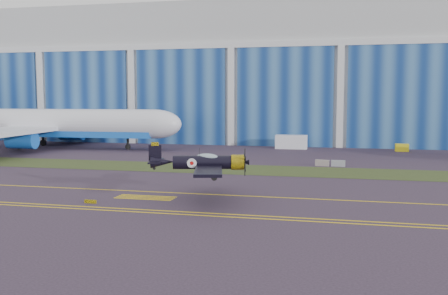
% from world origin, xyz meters
% --- Properties ---
extents(ground, '(260.00, 260.00, 0.00)m').
position_xyz_m(ground, '(0.00, 0.00, 0.00)').
color(ground, '#382B3B').
rests_on(ground, ground).
extents(grass_median, '(260.00, 10.00, 0.02)m').
position_xyz_m(grass_median, '(0.00, 14.00, 0.02)').
color(grass_median, '#475128').
rests_on(grass_median, ground).
extents(hangar, '(220.00, 45.70, 30.00)m').
position_xyz_m(hangar, '(0.00, 71.79, 14.96)').
color(hangar, silver).
rests_on(hangar, ground).
extents(taxiway_centreline, '(200.00, 0.20, 0.02)m').
position_xyz_m(taxiway_centreline, '(0.00, -5.00, 0.01)').
color(taxiway_centreline, yellow).
rests_on(taxiway_centreline, ground).
extents(edge_line_near, '(80.00, 0.20, 0.02)m').
position_xyz_m(edge_line_near, '(0.00, -14.50, 0.01)').
color(edge_line_near, yellow).
rests_on(edge_line_near, ground).
extents(edge_line_far, '(80.00, 0.20, 0.02)m').
position_xyz_m(edge_line_far, '(0.00, -13.50, 0.01)').
color(edge_line_far, yellow).
rests_on(edge_line_far, ground).
extents(hold_short_ladder, '(6.00, 2.40, 0.02)m').
position_xyz_m(hold_short_ladder, '(-18.00, -8.10, 0.01)').
color(hold_short_ladder, yellow).
rests_on(hold_short_ladder, ground).
extents(guard_board_left, '(1.20, 0.15, 0.35)m').
position_xyz_m(guard_board_left, '(-22.00, -12.00, 0.17)').
color(guard_board_left, yellow).
rests_on(guard_board_left, ground).
extents(warbird, '(13.80, 15.45, 3.92)m').
position_xyz_m(warbird, '(-12.13, -7.73, 3.69)').
color(warbird, black).
rests_on(warbird, ground).
extents(jetliner, '(64.89, 55.85, 21.81)m').
position_xyz_m(jetliner, '(-56.63, 35.38, 10.90)').
color(jetliner, silver).
rests_on(jetliner, ground).
extents(shipping_container, '(6.17, 2.63, 2.64)m').
position_xyz_m(shipping_container, '(-9.07, 44.89, 1.32)').
color(shipping_container, white).
rests_on(shipping_container, ground).
extents(tug, '(2.40, 1.51, 1.39)m').
position_xyz_m(tug, '(11.36, 44.58, 0.70)').
color(tug, yellow).
rests_on(tug, ground).
extents(barrier_a, '(2.06, 0.84, 0.90)m').
position_xyz_m(barrier_a, '(-1.94, 20.32, 0.45)').
color(barrier_a, gray).
rests_on(barrier_a, ground).
extents(barrier_b, '(2.01, 0.62, 0.90)m').
position_xyz_m(barrier_b, '(0.34, 20.36, 0.45)').
color(barrier_b, gray).
rests_on(barrier_b, ground).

